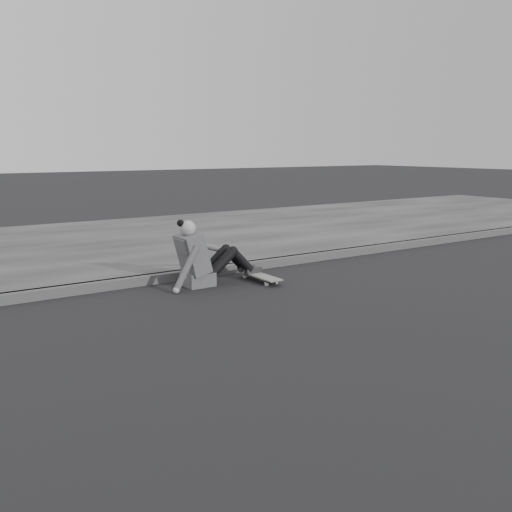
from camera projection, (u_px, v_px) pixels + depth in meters
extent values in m
plane|color=black|center=(433.00, 299.00, 6.74)|extent=(80.00, 80.00, 0.00)
cube|color=#454545|center=(298.00, 259.00, 8.83)|extent=(24.00, 0.16, 0.12)
cube|color=#3A3A3A|center=(204.00, 235.00, 11.29)|extent=(24.00, 6.00, 0.12)
cylinder|color=#A9AAA4|center=(266.00, 284.00, 7.36)|extent=(0.03, 0.05, 0.05)
cylinder|color=#A9AAA4|center=(276.00, 282.00, 7.44)|extent=(0.03, 0.05, 0.05)
cylinder|color=#A9AAA4|center=(245.00, 277.00, 7.78)|extent=(0.03, 0.05, 0.05)
cylinder|color=#A9AAA4|center=(254.00, 275.00, 7.87)|extent=(0.03, 0.05, 0.05)
cube|color=#303033|center=(271.00, 281.00, 7.40)|extent=(0.16, 0.04, 0.03)
cube|color=#303033|center=(249.00, 274.00, 7.82)|extent=(0.16, 0.04, 0.03)
cube|color=slate|center=(260.00, 276.00, 7.60)|extent=(0.20, 0.78, 0.02)
cube|color=#4D4D50|center=(198.00, 279.00, 7.37)|extent=(0.36, 0.34, 0.18)
cube|color=#4D4D50|center=(193.00, 254.00, 7.26)|extent=(0.37, 0.40, 0.57)
cube|color=#4D4D50|center=(183.00, 245.00, 7.17)|extent=(0.14, 0.30, 0.20)
cylinder|color=#9B9B9B|center=(189.00, 235.00, 7.19)|extent=(0.09, 0.09, 0.08)
sphere|color=#9B9B9B|center=(188.00, 228.00, 7.17)|extent=(0.20, 0.20, 0.20)
sphere|color=black|center=(181.00, 223.00, 7.12)|extent=(0.09, 0.09, 0.09)
cylinder|color=black|center=(222.00, 263.00, 7.43)|extent=(0.43, 0.13, 0.39)
cylinder|color=black|center=(215.00, 260.00, 7.58)|extent=(0.43, 0.13, 0.39)
cylinder|color=black|center=(242.00, 260.00, 7.59)|extent=(0.35, 0.11, 0.36)
cylinder|color=black|center=(235.00, 258.00, 7.74)|extent=(0.35, 0.11, 0.36)
sphere|color=black|center=(233.00, 251.00, 7.49)|extent=(0.13, 0.13, 0.13)
sphere|color=black|center=(226.00, 249.00, 7.64)|extent=(0.13, 0.13, 0.13)
cube|color=#272727|center=(253.00, 270.00, 7.73)|extent=(0.24, 0.08, 0.07)
cube|color=#272727|center=(246.00, 268.00, 7.87)|extent=(0.24, 0.08, 0.07)
cylinder|color=#4D4D50|center=(186.00, 269.00, 7.01)|extent=(0.38, 0.08, 0.58)
sphere|color=#9B9B9B|center=(176.00, 290.00, 6.97)|extent=(0.08, 0.08, 0.08)
cylinder|color=#4D4D50|center=(203.00, 245.00, 7.52)|extent=(0.48, 0.08, 0.21)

